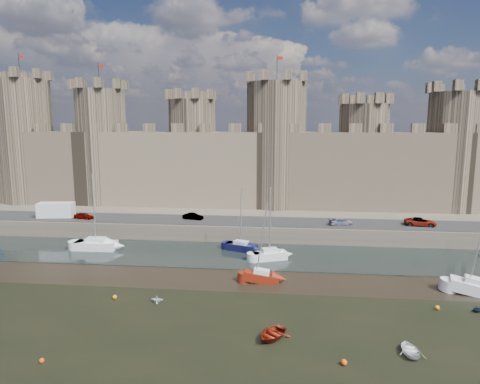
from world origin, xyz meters
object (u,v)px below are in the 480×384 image
(sailboat_1, at_px, (241,246))
(sailboat_0, at_px, (96,244))
(car_0, at_px, (84,216))
(car_2, at_px, (341,222))
(car_3, at_px, (420,222))
(sailboat_2, at_px, (270,254))
(car_1, at_px, (193,216))
(van, at_px, (56,210))
(sailboat_4, at_px, (262,276))
(sailboat_5, at_px, (476,287))

(sailboat_1, bearing_deg, sailboat_0, -155.56)
(car_0, height_order, car_2, car_2)
(car_3, height_order, sailboat_1, sailboat_1)
(sailboat_0, distance_m, sailboat_1, 21.00)
(sailboat_2, bearing_deg, car_1, 117.48)
(car_2, bearing_deg, car_3, -101.19)
(van, bearing_deg, sailboat_2, -25.59)
(car_1, distance_m, sailboat_1, 12.26)
(sailboat_4, bearing_deg, car_1, 123.21)
(sailboat_5, bearing_deg, car_0, 176.75)
(car_0, distance_m, van, 5.27)
(car_0, bearing_deg, car_3, -79.64)
(sailboat_4, bearing_deg, car_2, 60.17)
(sailboat_1, relative_size, sailboat_5, 0.80)
(sailboat_0, distance_m, sailboat_2, 25.23)
(car_3, bearing_deg, car_1, 96.56)
(car_3, relative_size, sailboat_2, 0.48)
(car_2, height_order, van, van)
(car_1, distance_m, sailboat_4, 23.59)
(van, bearing_deg, sailboat_4, -36.85)
(car_0, bearing_deg, van, 91.37)
(car_3, distance_m, sailboat_2, 25.46)
(sailboat_0, bearing_deg, van, 138.69)
(car_0, distance_m, car_1, 18.03)
(car_2, relative_size, van, 0.66)
(car_0, xyz_separation_m, sailboat_2, (30.98, -10.42, -2.26))
(car_3, bearing_deg, car_2, 101.19)
(car_3, relative_size, sailboat_4, 0.49)
(car_3, distance_m, sailboat_4, 30.42)
(sailboat_1, xyz_separation_m, sailboat_5, (26.68, -12.86, 0.06))
(sailboat_5, bearing_deg, car_1, 166.17)
(sailboat_0, height_order, sailboat_4, sailboat_0)
(car_2, bearing_deg, car_1, 71.83)
(van, xyz_separation_m, sailboat_0, (11.00, -9.19, -2.91))
(car_1, height_order, sailboat_2, sailboat_2)
(car_2, height_order, sailboat_0, sailboat_0)
(car_2, bearing_deg, sailboat_0, 88.57)
(car_3, xyz_separation_m, sailboat_1, (-26.91, -7.68, -2.42))
(car_1, distance_m, sailboat_2, 17.77)
(sailboat_4, height_order, sailboat_5, sailboat_5)
(car_2, xyz_separation_m, sailboat_5, (11.81, -19.75, -2.26))
(car_3, relative_size, sailboat_0, 0.43)
(car_1, height_order, van, van)
(van, bearing_deg, car_0, -16.47)
(car_0, xyz_separation_m, van, (-5.17, 0.73, 0.70))
(sailboat_5, bearing_deg, car_3, 106.28)
(sailboat_0, bearing_deg, car_3, 9.66)
(sailboat_2, distance_m, sailboat_4, 8.08)
(car_1, height_order, car_2, car_1)
(van, height_order, sailboat_1, sailboat_1)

